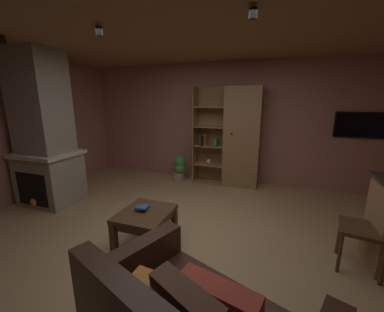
% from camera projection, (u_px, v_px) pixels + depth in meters
% --- Properties ---
extents(floor, '(6.38, 5.24, 0.02)m').
position_uv_depth(floor, '(182.00, 244.00, 3.00)').
color(floor, tan).
rests_on(floor, ground).
extents(wall_back, '(6.50, 0.06, 2.55)m').
position_uv_depth(wall_back, '(226.00, 123.00, 5.13)').
color(wall_back, '#AD7060').
rests_on(wall_back, ground).
extents(ceiling, '(6.38, 5.24, 0.02)m').
position_uv_depth(ceiling, '(179.00, 21.00, 2.40)').
color(ceiling, '#8E6B47').
extents(window_pane_back, '(0.80, 0.01, 0.91)m').
position_uv_depth(window_pane_back, '(211.00, 124.00, 5.21)').
color(window_pane_back, white).
extents(stone_fireplace, '(0.98, 0.80, 2.55)m').
position_uv_depth(stone_fireplace, '(44.00, 138.00, 3.96)').
color(stone_fireplace, gray).
rests_on(stone_fireplace, ground).
extents(bookshelf_cabinet, '(1.37, 0.41, 2.04)m').
position_uv_depth(bookshelf_cabinet, '(237.00, 138.00, 4.85)').
color(bookshelf_cabinet, '#997047').
rests_on(bookshelf_cabinet, ground).
extents(coffee_table, '(0.58, 0.66, 0.47)m').
position_uv_depth(coffee_table, '(145.00, 219.00, 2.84)').
color(coffee_table, '#4C331E').
rests_on(coffee_table, ground).
extents(table_book_0, '(0.13, 0.13, 0.03)m').
position_uv_depth(table_book_0, '(144.00, 207.00, 2.90)').
color(table_book_0, '#2D4C8C').
rests_on(table_book_0, coffee_table).
extents(table_book_1, '(0.15, 0.11, 0.03)m').
position_uv_depth(table_book_1, '(142.00, 208.00, 2.82)').
color(table_book_1, '#2D4C8C').
rests_on(table_book_1, coffee_table).
extents(dining_chair, '(0.49, 0.49, 0.92)m').
position_uv_depth(dining_chair, '(373.00, 225.00, 2.40)').
color(dining_chair, '#4C331E').
rests_on(dining_chair, ground).
extents(potted_floor_plant, '(0.31, 0.30, 0.59)m').
position_uv_depth(potted_floor_plant, '(179.00, 167.00, 5.23)').
color(potted_floor_plant, '#9E896B').
rests_on(potted_floor_plant, ground).
extents(wall_mounted_tv, '(0.83, 0.06, 0.47)m').
position_uv_depth(wall_mounted_tv, '(360.00, 125.00, 4.27)').
color(wall_mounted_tv, black).
extents(track_light_spot_0, '(0.07, 0.07, 0.09)m').
position_uv_depth(track_light_spot_0, '(3.00, 40.00, 2.84)').
color(track_light_spot_0, black).
extents(track_light_spot_1, '(0.07, 0.07, 0.09)m').
position_uv_depth(track_light_spot_1, '(99.00, 31.00, 2.48)').
color(track_light_spot_1, black).
extents(track_light_spot_2, '(0.07, 0.07, 0.09)m').
position_uv_depth(track_light_spot_2, '(253.00, 13.00, 1.97)').
color(track_light_spot_2, black).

